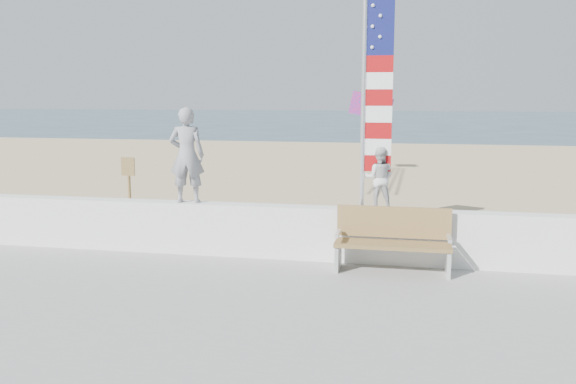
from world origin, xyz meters
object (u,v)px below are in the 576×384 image
at_px(child, 379,178).
at_px(flag, 372,91).
at_px(adult, 187,155).
at_px(bench, 393,239).

distance_m(child, flag, 1.41).
relative_size(adult, child, 1.62).
height_order(adult, flag, flag).
relative_size(adult, flag, 0.47).
bearing_deg(adult, flag, 170.36).
bearing_deg(adult, bench, 163.09).
xyz_separation_m(child, flag, (-0.15, -0.00, 1.40)).
xyz_separation_m(bench, flag, (-0.41, 0.45, 2.30)).
distance_m(adult, flag, 3.33).
relative_size(child, bench, 0.57).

